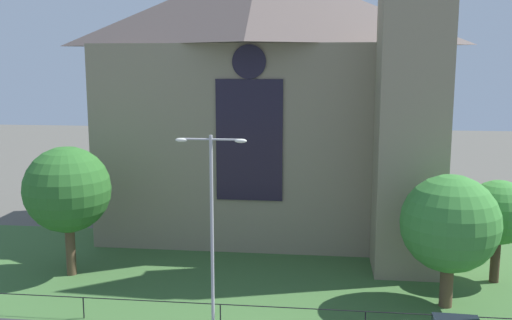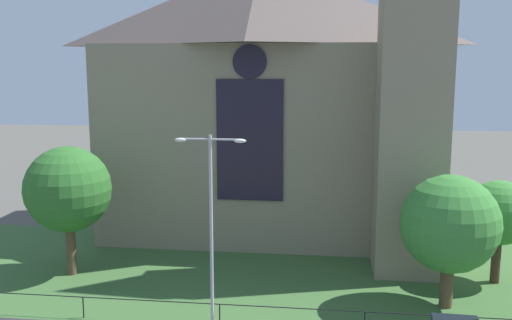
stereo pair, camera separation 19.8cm
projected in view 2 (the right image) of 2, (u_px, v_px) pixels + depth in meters
The scene contains 8 objects.
ground at pixel (272, 273), 35.42m from camera, with size 160.00×160.00×0.00m, color #56544C.
grass_verge at pixel (269, 285), 33.47m from camera, with size 120.00×20.00×0.01m, color #3D6633.
church_building at pixel (270, 97), 42.61m from camera, with size 23.20×16.20×26.00m.
iron_railing at pixel (220, 307), 28.15m from camera, with size 28.02×0.07×1.13m.
tree_right_near at pixel (450, 224), 29.76m from camera, with size 5.11×5.11×7.09m.
tree_left_near at pixel (68, 190), 34.38m from camera, with size 5.14×5.14×7.87m.
tree_right_far at pixel (499, 213), 33.20m from camera, with size 3.75×3.75×6.09m.
streetlamp_near at pixel (211, 209), 27.28m from camera, with size 3.37×0.26×9.42m.
Camera 2 is at (3.23, -23.65, 12.69)m, focal length 40.52 mm.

